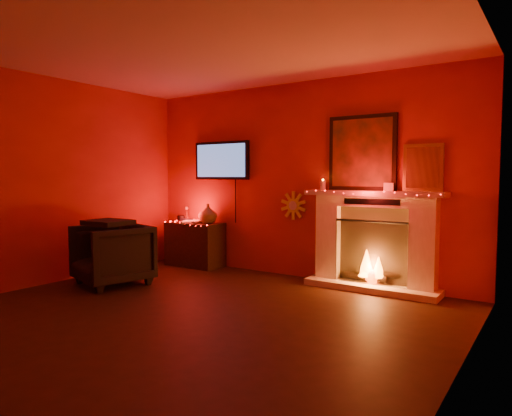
{
  "coord_description": "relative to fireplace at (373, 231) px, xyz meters",
  "views": [
    {
      "loc": [
        3.07,
        -3.1,
        1.41
      ],
      "look_at": [
        -0.16,
        1.7,
        1.01
      ],
      "focal_mm": 32.0,
      "sensor_mm": 36.0,
      "label": 1
    }
  ],
  "objects": [
    {
      "name": "sunburst_clock",
      "position": [
        -1.19,
        0.09,
        0.28
      ],
      "size": [
        0.4,
        0.03,
        0.4
      ],
      "color": "yellow",
      "rests_on": "room"
    },
    {
      "name": "fireplace",
      "position": [
        0.0,
        0.0,
        0.0
      ],
      "size": [
        1.72,
        0.4,
        2.18
      ],
      "color": "#F2E4CC",
      "rests_on": "floor"
    },
    {
      "name": "console_table",
      "position": [
        -2.82,
        -0.13,
        -0.33
      ],
      "size": [
        0.9,
        0.54,
        0.98
      ],
      "color": "black",
      "rests_on": "floor"
    },
    {
      "name": "room",
      "position": [
        -1.14,
        -2.39,
        0.63
      ],
      "size": [
        5.0,
        5.0,
        5.0
      ],
      "color": "black",
      "rests_on": "ground"
    },
    {
      "name": "armchair",
      "position": [
        -2.9,
        -1.66,
        -0.33
      ],
      "size": [
        1.04,
        1.06,
        0.79
      ],
      "primitive_type": "imported",
      "rotation": [
        0.0,
        0.0,
        -0.27
      ],
      "color": "black",
      "rests_on": "floor"
    },
    {
      "name": "tv",
      "position": [
        -2.44,
        0.06,
        0.92
      ],
      "size": [
        1.0,
        0.07,
        1.24
      ],
      "color": "black",
      "rests_on": "room"
    }
  ]
}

